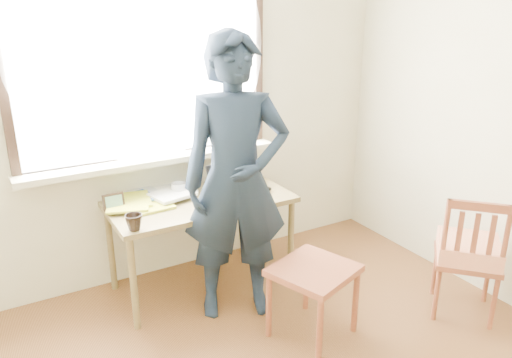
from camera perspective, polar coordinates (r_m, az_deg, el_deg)
room_shell at (r=2.03m, az=8.25°, el=9.60°), size 3.52×4.02×2.61m
desk at (r=3.54m, az=-6.34°, el=-3.38°), size 1.27×0.63×0.68m
laptop at (r=3.56m, az=-2.58°, el=-0.95°), size 0.39×0.34×0.23m
mug_white at (r=3.59m, az=-8.81°, el=-1.13°), size 0.13×0.13×0.09m
mug_dark at (r=3.10m, az=-13.77°, el=-4.84°), size 0.12×0.12×0.10m
mouse at (r=3.62m, az=1.08°, el=-1.18°), size 0.10×0.07×0.04m
desk_clutter at (r=3.55m, az=-11.33°, el=-2.08°), size 0.82×0.47×0.03m
book_a at (r=3.58m, az=-13.88°, el=-2.13°), size 0.24×0.30×0.03m
book_b at (r=3.89m, az=-2.28°, el=0.17°), size 0.31×0.30×0.02m
picture_frame at (r=3.41m, az=-15.94°, el=-2.64°), size 0.14×0.02×0.11m
work_chair at (r=3.11m, az=6.60°, el=-11.18°), size 0.58×0.56×0.47m
side_chair at (r=3.55m, az=23.10°, el=-7.65°), size 0.55×0.55×0.86m
person at (r=3.13m, az=-2.28°, el=-0.23°), size 0.78×0.64×1.84m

